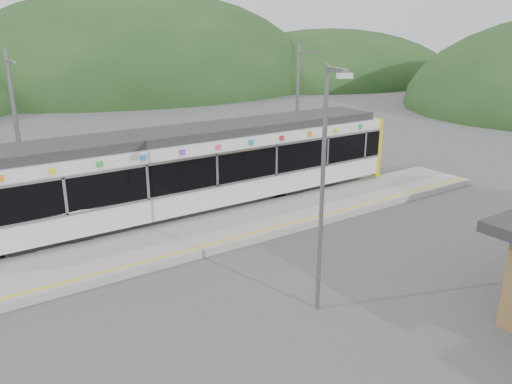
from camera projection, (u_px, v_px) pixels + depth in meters
ground at (291, 257)px, 17.66m from camera, size 120.00×120.00×0.00m
hills at (324, 190)px, 25.13m from camera, size 146.00×149.00×26.00m
platform at (241, 225)px, 20.22m from camera, size 26.00×3.20×0.30m
yellow_line at (259, 231)px, 19.15m from camera, size 26.00×0.10×0.01m
train at (190, 168)px, 21.29m from camera, size 20.44×3.01×3.74m
catenary_mast_west at (18, 138)px, 19.56m from camera, size 0.18×1.80×7.00m
catenary_mast_east at (298, 108)px, 27.01m from camera, size 0.18×1.80×7.00m
lamp_post at (326, 174)px, 13.07m from camera, size 0.49×1.23×6.88m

